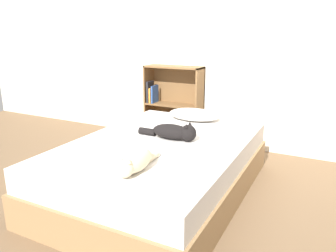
# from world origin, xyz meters

# --- Properties ---
(ground_plane) EXTENTS (8.00, 8.00, 0.00)m
(ground_plane) POSITION_xyz_m (0.00, 0.00, 0.00)
(ground_plane) COLOR brown
(wall_back) EXTENTS (8.00, 0.06, 2.50)m
(wall_back) POSITION_xyz_m (0.00, 1.49, 1.25)
(wall_back) COLOR silver
(wall_back) RESTS_ON ground_plane
(bed) EXTENTS (1.39, 2.03, 0.46)m
(bed) POSITION_xyz_m (0.00, 0.00, 0.23)
(bed) COLOR #99754C
(bed) RESTS_ON ground_plane
(pillow) EXTENTS (0.55, 0.35, 0.11)m
(pillow) POSITION_xyz_m (-0.03, 0.81, 0.52)
(pillow) COLOR white
(pillow) RESTS_ON bed
(cat_light) EXTENTS (0.15, 0.49, 0.15)m
(cat_light) POSITION_xyz_m (0.15, -0.61, 0.54)
(cat_light) COLOR beige
(cat_light) RESTS_ON bed
(cat_dark) EXTENTS (0.55, 0.18, 0.16)m
(cat_dark) POSITION_xyz_m (0.08, 0.12, 0.53)
(cat_dark) COLOR black
(cat_dark) RESTS_ON bed
(bookshelf) EXTENTS (0.73, 0.26, 0.96)m
(bookshelf) POSITION_xyz_m (-0.54, 1.37, 0.49)
(bookshelf) COLOR brown
(bookshelf) RESTS_ON ground_plane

